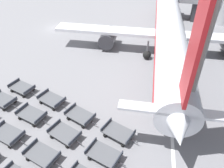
% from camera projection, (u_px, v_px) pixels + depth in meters
% --- Properties ---
extents(ground_plane, '(500.00, 500.00, 0.00)m').
position_uv_depth(ground_plane, '(57.00, 28.00, 40.63)').
color(ground_plane, gray).
extents(jet_bridge, '(15.52, 5.52, 6.82)m').
position_uv_depth(jet_bridge, '(210.00, 0.00, 41.06)').
color(jet_bridge, '#B2B5BA').
rests_on(jet_bridge, ground_plane).
extents(airplane, '(33.64, 43.12, 14.23)m').
position_uv_depth(airplane, '(169.00, 28.00, 31.74)').
color(airplane, silver).
rests_on(airplane, ground_plane).
extents(baggage_dolly_row_mid_a_col_b, '(3.55, 2.17, 0.92)m').
position_uv_depth(baggage_dolly_row_mid_a_col_b, '(8.00, 134.00, 19.83)').
color(baggage_dolly_row_mid_a_col_b, '#515459').
rests_on(baggage_dolly_row_mid_a_col_b, ground_plane).
extents(baggage_dolly_row_mid_a_col_c, '(3.56, 2.25, 0.92)m').
position_uv_depth(baggage_dolly_row_mid_a_col_c, '(42.00, 155.00, 18.10)').
color(baggage_dolly_row_mid_a_col_c, '#515459').
rests_on(baggage_dolly_row_mid_a_col_c, ground_plane).
extents(baggage_dolly_row_mid_b_col_a, '(3.55, 2.24, 0.92)m').
position_uv_depth(baggage_dolly_row_mid_b_col_a, '(3.00, 100.00, 23.60)').
color(baggage_dolly_row_mid_b_col_a, '#515459').
rests_on(baggage_dolly_row_mid_b_col_a, ground_plane).
extents(baggage_dolly_row_mid_b_col_b, '(3.55, 2.23, 0.92)m').
position_uv_depth(baggage_dolly_row_mid_b_col_b, '(32.00, 115.00, 21.83)').
color(baggage_dolly_row_mid_b_col_b, '#515459').
rests_on(baggage_dolly_row_mid_b_col_b, ground_plane).
extents(baggage_dolly_row_mid_b_col_c, '(3.56, 2.40, 0.92)m').
position_uv_depth(baggage_dolly_row_mid_b_col_c, '(65.00, 134.00, 19.89)').
color(baggage_dolly_row_mid_b_col_c, '#515459').
rests_on(baggage_dolly_row_mid_b_col_c, ground_plane).
extents(baggage_dolly_row_mid_b_col_d, '(3.56, 2.29, 0.92)m').
position_uv_depth(baggage_dolly_row_mid_b_col_d, '(104.00, 154.00, 18.14)').
color(baggage_dolly_row_mid_b_col_d, '#515459').
rests_on(baggage_dolly_row_mid_b_col_d, ground_plane).
extents(baggage_dolly_row_far_col_a, '(3.56, 2.27, 0.92)m').
position_uv_depth(baggage_dolly_row_far_col_a, '(22.00, 88.00, 25.30)').
color(baggage_dolly_row_far_col_a, '#515459').
rests_on(baggage_dolly_row_far_col_a, ground_plane).
extents(baggage_dolly_row_far_col_b, '(3.56, 2.38, 0.92)m').
position_uv_depth(baggage_dolly_row_far_col_b, '(52.00, 100.00, 23.65)').
color(baggage_dolly_row_far_col_b, '#515459').
rests_on(baggage_dolly_row_far_col_b, ground_plane).
extents(baggage_dolly_row_far_col_c, '(3.56, 2.43, 0.92)m').
position_uv_depth(baggage_dolly_row_far_col_c, '(80.00, 116.00, 21.72)').
color(baggage_dolly_row_far_col_c, '#515459').
rests_on(baggage_dolly_row_far_col_c, ground_plane).
extents(baggage_dolly_row_far_col_d, '(3.56, 2.41, 0.92)m').
position_uv_depth(baggage_dolly_row_far_col_d, '(118.00, 132.00, 20.00)').
color(baggage_dolly_row_far_col_d, '#515459').
rests_on(baggage_dolly_row_far_col_d, ground_plane).
extents(stand_guidance_stripe, '(4.47, 28.55, 0.01)m').
position_uv_depth(stand_guidance_stripe, '(169.00, 85.00, 26.49)').
color(stand_guidance_stripe, white).
rests_on(stand_guidance_stripe, ground_plane).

